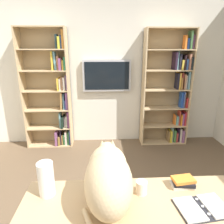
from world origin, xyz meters
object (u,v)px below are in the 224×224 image
at_px(coffee_mug, 141,187).
at_px(desk_book_stack, 183,182).
at_px(bookshelf_left, 171,91).
at_px(open_binder, 202,207).
at_px(cat, 108,177).
at_px(paper_towel_roll, 46,179).
at_px(wall_mounted_tv, 107,76).
at_px(bookshelf_right, 52,93).

distance_m(coffee_mug, desk_book_stack, 0.33).
bearing_deg(desk_book_stack, bookshelf_left, -106.19).
bearing_deg(open_binder, desk_book_stack, -79.94).
relative_size(cat, paper_towel_roll, 2.71).
height_order(wall_mounted_tv, paper_towel_roll, wall_mounted_tv).
xyz_separation_m(paper_towel_roll, coffee_mug, (-0.67, 0.02, -0.08)).
bearing_deg(cat, paper_towel_roll, -12.76).
bearing_deg(open_binder, wall_mounted_tv, -78.60).
bearing_deg(desk_book_stack, wall_mounted_tv, -78.48).
xyz_separation_m(open_binder, paper_towel_roll, (1.04, -0.19, 0.12)).
distance_m(cat, desk_book_stack, 0.60).
xyz_separation_m(wall_mounted_tv, cat, (0.07, 2.57, -0.32)).
distance_m(bookshelf_right, cat, 2.65).
relative_size(wall_mounted_tv, desk_book_stack, 5.10).
bearing_deg(cat, bookshelf_right, -69.90).
distance_m(open_binder, paper_towel_roll, 1.06).
relative_size(bookshelf_left, desk_book_stack, 12.31).
xyz_separation_m(cat, paper_towel_roll, (0.43, -0.10, -0.07)).
height_order(open_binder, desk_book_stack, desk_book_stack).
distance_m(bookshelf_left, wall_mounted_tv, 1.22).
distance_m(wall_mounted_tv, cat, 2.59).
bearing_deg(open_binder, bookshelf_left, -103.99).
distance_m(open_binder, desk_book_stack, 0.23).
distance_m(wall_mounted_tv, desk_book_stack, 2.54).
height_order(open_binder, coffee_mug, coffee_mug).
height_order(bookshelf_left, cat, bookshelf_left).
relative_size(coffee_mug, desk_book_stack, 0.56).
xyz_separation_m(bookshelf_right, paper_towel_roll, (-0.48, 2.39, -0.10)).
bearing_deg(bookshelf_right, open_binder, 120.43).
xyz_separation_m(wall_mounted_tv, coffee_mug, (-0.17, 2.50, -0.47)).
relative_size(bookshelf_right, wall_mounted_tv, 2.42).
xyz_separation_m(bookshelf_right, open_binder, (-1.52, 2.58, -0.22)).
xyz_separation_m(bookshelf_left, cat, (1.25, 2.49, -0.05)).
bearing_deg(cat, coffee_mug, -162.83).
bearing_deg(wall_mounted_tv, desk_book_stack, 101.52).
height_order(wall_mounted_tv, coffee_mug, wall_mounted_tv).
bearing_deg(coffee_mug, open_binder, 155.15).
relative_size(cat, open_binder, 1.92).
relative_size(wall_mounted_tv, coffee_mug, 9.07).
xyz_separation_m(bookshelf_left, desk_book_stack, (0.68, 2.36, -0.22)).
xyz_separation_m(open_binder, coffee_mug, (0.37, -0.17, 0.04)).
relative_size(cat, coffee_mug, 7.10).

